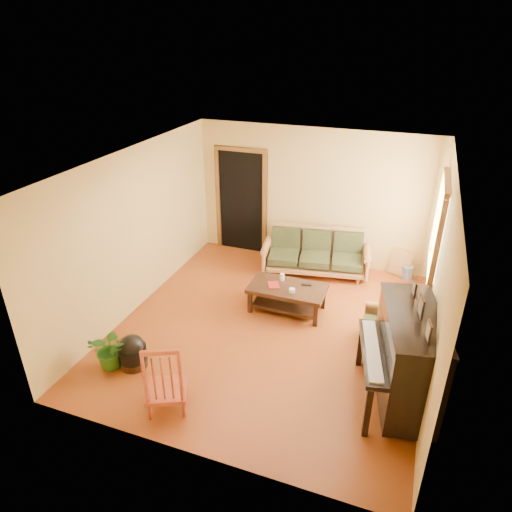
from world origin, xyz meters
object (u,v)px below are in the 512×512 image
at_px(sofa, 316,253).
at_px(armchair, 385,325).
at_px(piano, 407,360).
at_px(potted_plant, 111,349).
at_px(coffee_table, 287,298).
at_px(red_chair, 165,374).
at_px(ceramic_crock, 407,272).
at_px(footstool, 133,355).

relative_size(sofa, armchair, 2.53).
bearing_deg(piano, sofa, 109.91).
bearing_deg(potted_plant, coffee_table, 49.51).
height_order(coffee_table, piano, piano).
xyz_separation_m(red_chair, ceramic_crock, (2.54, 4.31, -0.37)).
bearing_deg(ceramic_crock, sofa, -167.02).
bearing_deg(armchair, potted_plant, -159.04).
distance_m(red_chair, ceramic_crock, 5.02).
xyz_separation_m(footstool, ceramic_crock, (3.36, 3.82, -0.06)).
relative_size(coffee_table, ceramic_crock, 4.85).
height_order(sofa, ceramic_crock, sofa).
xyz_separation_m(armchair, ceramic_crock, (0.21, 2.23, -0.26)).
relative_size(armchair, piano, 0.53).
distance_m(coffee_table, potted_plant, 2.83).
relative_size(sofa, ceramic_crock, 7.68).
relative_size(sofa, footstool, 5.03).
bearing_deg(red_chair, armchair, 16.97).
distance_m(sofa, footstool, 3.85).
distance_m(coffee_table, ceramic_crock, 2.52).
xyz_separation_m(sofa, piano, (1.78, -2.85, 0.22)).
relative_size(sofa, red_chair, 1.93).
relative_size(piano, red_chair, 1.43).
distance_m(coffee_table, armchair, 1.65).
height_order(sofa, red_chair, red_chair).
xyz_separation_m(red_chair, potted_plant, (-1.08, 0.38, -0.21)).
xyz_separation_m(piano, potted_plant, (-3.74, -0.69, -0.34)).
bearing_deg(armchair, coffee_table, 158.44).
distance_m(armchair, piano, 1.09).
bearing_deg(red_chair, sofa, 52.57).
height_order(piano, red_chair, piano).
bearing_deg(sofa, potted_plant, -128.85).
bearing_deg(red_chair, piano, -2.76).
distance_m(sofa, red_chair, 4.03).
xyz_separation_m(coffee_table, armchair, (1.58, -0.45, 0.16)).
height_order(coffee_table, armchair, armchair).
relative_size(armchair, footstool, 1.99).
relative_size(coffee_table, armchair, 1.59).
height_order(sofa, footstool, sofa).
bearing_deg(footstool, red_chair, -30.72).
xyz_separation_m(coffee_table, red_chair, (-0.76, -2.53, 0.28)).
distance_m(armchair, footstool, 3.54).
bearing_deg(ceramic_crock, armchair, -95.33).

